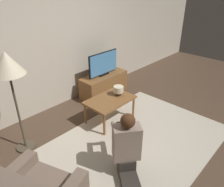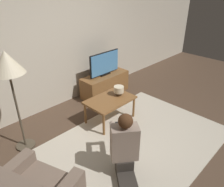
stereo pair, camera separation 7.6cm
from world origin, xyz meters
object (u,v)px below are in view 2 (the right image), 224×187
at_px(coffee_table, 110,101).
at_px(floor_lamp, 7,67).
at_px(tv, 105,64).
at_px(table_lamp, 119,90).
at_px(person_kneeling, 125,147).

relative_size(coffee_table, floor_lamp, 0.55).
bearing_deg(floor_lamp, tv, 10.67).
height_order(coffee_table, table_lamp, table_lamp).
bearing_deg(floor_lamp, table_lamp, -15.10).
height_order(floor_lamp, table_lamp, floor_lamp).
height_order(tv, coffee_table, tv).
distance_m(tv, person_kneeling, 2.31).
height_order(coffee_table, floor_lamp, floor_lamp).
bearing_deg(coffee_table, person_kneeling, -126.50).
xyz_separation_m(coffee_table, table_lamp, (0.22, -0.00, 0.15)).
relative_size(tv, person_kneeling, 0.87).
xyz_separation_m(person_kneeling, table_lamp, (0.95, 0.99, 0.10)).
bearing_deg(coffee_table, tv, 51.20).
xyz_separation_m(tv, coffee_table, (-0.66, -0.83, -0.32)).
relative_size(tv, table_lamp, 4.39).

